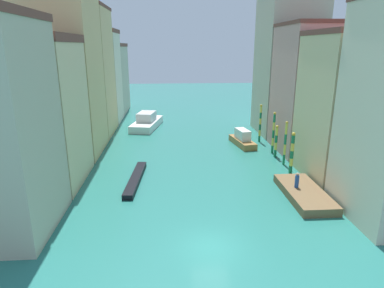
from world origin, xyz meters
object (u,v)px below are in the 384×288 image
(mooring_pole_0, at_px, (292,153))
(mooring_pole_1, at_px, (285,143))
(vaporetto_white, at_px, (147,122))
(mooring_pole_4, at_px, (260,123))
(mooring_pole_2, at_px, (276,141))
(motorboat_0, at_px, (242,139))
(person_on_dock, at_px, (297,181))
(mooring_pole_3, at_px, (273,132))
(waterfront_dock, at_px, (304,193))
(gondola_black, at_px, (136,179))

(mooring_pole_0, relative_size, mooring_pole_1, 0.89)
(vaporetto_white, bearing_deg, mooring_pole_4, -30.40)
(mooring_pole_2, distance_m, motorboat_0, 6.09)
(person_on_dock, bearing_deg, mooring_pole_2, 82.24)
(motorboat_0, bearing_deg, mooring_pole_3, -51.23)
(mooring_pole_0, xyz_separation_m, motorboat_0, (-2.82, 10.60, -1.48))
(mooring_pole_3, relative_size, vaporetto_white, 0.54)
(waterfront_dock, height_order, gondola_black, waterfront_dock)
(mooring_pole_2, height_order, mooring_pole_3, mooring_pole_3)
(mooring_pole_1, height_order, mooring_pole_3, mooring_pole_3)
(waterfront_dock, bearing_deg, mooring_pole_0, 81.63)
(mooring_pole_4, height_order, gondola_black, mooring_pole_4)
(mooring_pole_4, xyz_separation_m, gondola_black, (-16.04, -13.22, -2.42))
(mooring_pole_0, relative_size, motorboat_0, 0.75)
(person_on_dock, distance_m, vaporetto_white, 30.82)
(mooring_pole_2, height_order, gondola_black, mooring_pole_2)
(mooring_pole_0, bearing_deg, vaporetto_white, 126.93)
(mooring_pole_4, xyz_separation_m, motorboat_0, (-2.76, -1.58, -1.87))
(mooring_pole_2, bearing_deg, mooring_pole_0, -90.55)
(mooring_pole_1, distance_m, vaporetto_white, 25.25)
(mooring_pole_1, bearing_deg, gondola_black, -167.13)
(vaporetto_white, bearing_deg, person_on_dock, -61.03)
(mooring_pole_4, relative_size, gondola_black, 0.60)
(person_on_dock, relative_size, mooring_pole_2, 0.35)
(mooring_pole_1, distance_m, mooring_pole_4, 9.50)
(person_on_dock, distance_m, mooring_pole_0, 5.50)
(person_on_dock, relative_size, mooring_pole_0, 0.31)
(mooring_pole_1, height_order, vaporetto_white, mooring_pole_1)
(waterfront_dock, xyz_separation_m, mooring_pole_3, (1.01, 12.67, 2.29))
(gondola_black, bearing_deg, vaporetto_white, 90.56)
(person_on_dock, height_order, mooring_pole_0, mooring_pole_0)
(waterfront_dock, relative_size, mooring_pole_0, 1.70)
(mooring_pole_3, height_order, vaporetto_white, mooring_pole_3)
(waterfront_dock, xyz_separation_m, mooring_pole_4, (0.79, 17.95, 2.30))
(waterfront_dock, xyz_separation_m, mooring_pole_1, (1.04, 8.46, 2.17))
(motorboat_0, bearing_deg, mooring_pole_4, 29.77)
(mooring_pole_0, xyz_separation_m, mooring_pole_4, (-0.06, 12.18, 0.39))
(mooring_pole_1, xyz_separation_m, motorboat_0, (-3.01, 7.92, -1.74))
(vaporetto_white, relative_size, gondola_black, 1.11)
(waterfront_dock, bearing_deg, mooring_pole_2, 85.37)
(mooring_pole_2, relative_size, vaporetto_white, 0.40)
(waterfront_dock, height_order, mooring_pole_1, mooring_pole_1)
(mooring_pole_0, distance_m, gondola_black, 16.26)
(mooring_pole_3, bearing_deg, mooring_pole_0, -91.34)
(mooring_pole_0, xyz_separation_m, vaporetto_white, (-16.32, 21.72, -1.38))
(mooring_pole_3, xyz_separation_m, motorboat_0, (-2.98, 3.71, -1.85))
(person_on_dock, xyz_separation_m, motorboat_0, (-1.43, 15.84, -0.57))
(gondola_black, bearing_deg, person_on_dock, -15.95)
(vaporetto_white, bearing_deg, waterfront_dock, -60.63)
(mooring_pole_2, relative_size, mooring_pole_4, 0.75)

